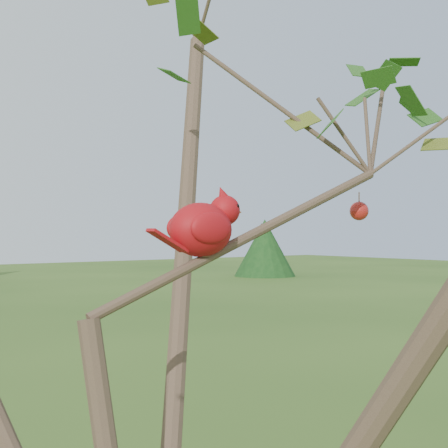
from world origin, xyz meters
name	(u,v)px	position (x,y,z in m)	size (l,w,h in m)	color
crabapple_tree	(174,206)	(0.03, -0.02, 2.12)	(2.35, 2.05, 2.95)	#3D2C21
cardinal	(204,227)	(0.16, 0.08, 2.09)	(0.19, 0.10, 0.13)	#A90E10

